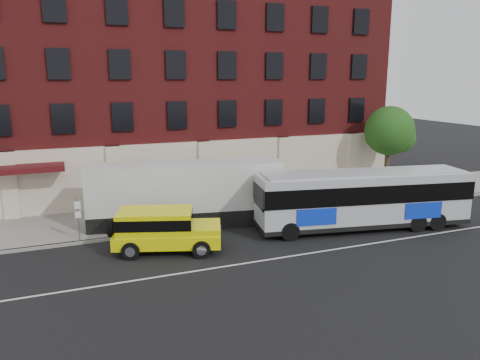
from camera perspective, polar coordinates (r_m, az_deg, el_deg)
name	(u,v)px	position (r m, az deg, el deg)	size (l,w,h in m)	color
ground	(281,262)	(21.94, 5.01, -10.03)	(120.00, 120.00, 0.00)	black
sidewalk	(218,210)	(29.78, -2.75, -3.73)	(60.00, 6.00, 0.15)	gray
kerb	(234,224)	(27.08, -0.68, -5.38)	(60.00, 0.25, 0.15)	gray
lane_line	(276,258)	(22.35, 4.43, -9.56)	(60.00, 0.12, 0.01)	silver
building	(183,88)	(36.19, -7.03, 11.14)	(30.00, 12.10, 15.00)	maroon
sign_pole	(78,216)	(25.21, -19.23, -4.20)	(0.30, 0.20, 2.50)	slate
street_tree	(390,133)	(35.94, 17.89, 5.54)	(3.60, 3.60, 6.20)	#36291B
city_bus	(363,197)	(26.89, 14.86, -2.07)	(12.28, 4.67, 3.29)	#A7ACB2
yellow_suv	(162,228)	(23.14, -9.48, -5.79)	(5.61, 3.64, 2.09)	#EAE804
shipping_container	(186,195)	(26.77, -6.57, -1.81)	(11.20, 4.10, 3.66)	black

